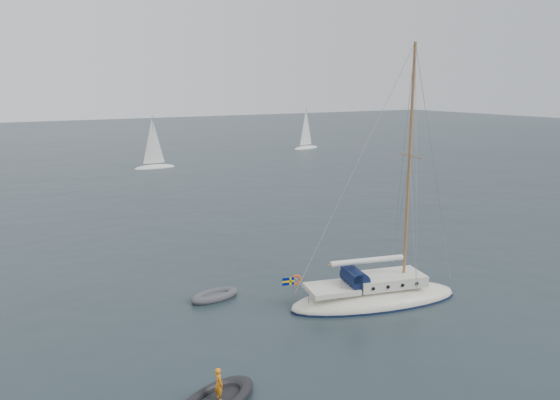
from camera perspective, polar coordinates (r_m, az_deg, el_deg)
ground at (r=28.41m, az=3.49°, el=-10.18°), size 300.00×300.00×0.00m
sailboat at (r=27.84m, az=9.94°, el=-8.61°), size 9.29×2.78×13.23m
dinghy at (r=28.40m, az=-6.84°, el=-9.89°), size 2.70×1.22×0.39m
distant_yacht_b at (r=91.89m, az=2.72°, el=7.31°), size 5.51×2.94×7.30m
distant_yacht_c at (r=72.15m, az=-13.11°, el=5.65°), size 5.39×2.87×7.14m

